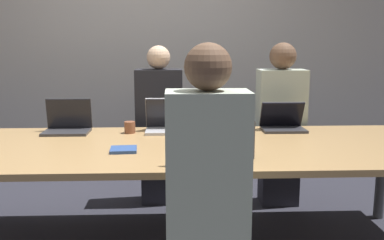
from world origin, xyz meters
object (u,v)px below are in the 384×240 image
person_far_right (280,127)px  bottle_far_center (206,122)px  laptop_near_midright (204,152)px  stapler (188,144)px  laptop_far_midleft (68,123)px  person_far_center (159,128)px  bottle_near_midright (248,139)px  laptop_far_right (283,122)px  laptop_far_center (167,122)px  cup_far_center (130,127)px  person_near_midright (207,192)px

person_far_right → bottle_far_center: 0.86m
person_far_right → laptop_near_midright: (-0.75, -1.27, 0.11)m
stapler → laptop_far_midleft: bearing=169.0°
stapler → person_far_center: bearing=122.2°
laptop_near_midright → bottle_near_midright: bottle_near_midright is taller
bottle_near_midright → laptop_near_midright: bearing=-158.4°
laptop_far_right → laptop_near_midright: (-0.68, -0.91, 0.00)m
laptop_far_right → bottle_far_center: size_ratio=1.47×
laptop_far_right → person_far_right: 0.37m
laptop_far_center → person_far_right: bearing=19.8°
bottle_far_center → stapler: size_ratio=1.46×
laptop_far_right → person_far_right: person_far_right is taller
cup_far_center → bottle_near_midright: bottle_near_midright is taller
stapler → laptop_far_center: bearing=124.7°
person_near_midright → bottle_near_midright: bearing=-121.6°
person_near_midright → stapler: (-0.07, 0.73, 0.07)m
laptop_far_midleft → laptop_near_midright: (0.98, -0.91, -0.01)m
person_far_right → laptop_far_right: bearing=-101.5°
person_far_right → laptop_far_center: 1.04m
bottle_far_center → stapler: 0.42m
person_far_right → cup_far_center: 1.32m
person_far_center → person_near_midright: 1.71m
bottle_far_center → person_near_midright: 1.12m
laptop_far_center → laptop_far_right: bearing=-0.1°
stapler → person_far_right: bearing=66.2°
bottle_far_center → laptop_near_midright: 0.77m
person_far_center → person_near_midright: size_ratio=0.98×
laptop_far_midleft → person_far_center: bearing=32.6°
cup_far_center → bottle_far_center: bottle_far_center is taller
person_far_center → cup_far_center: (-0.21, -0.49, 0.10)m
bottle_near_midright → stapler: 0.45m
person_far_center → cup_far_center: size_ratio=15.77×
laptop_far_right → person_far_center: bearing=156.0°
laptop_far_midleft → laptop_near_midright: bearing=-43.1°
person_near_midright → bottle_near_midright: size_ratio=5.16×
stapler → cup_far_center: bearing=151.3°
laptop_near_midright → laptop_far_right: bearing=-126.6°
person_near_midright → laptop_far_right: bearing=-118.6°
laptop_far_midleft → bottle_far_center: bearing=-7.9°
laptop_near_midright → stapler: bearing=-78.8°
laptop_far_midleft → person_far_right: 1.77m
laptop_near_midright → person_near_midright: bearing=89.1°
bottle_near_midright → cup_far_center: bearing=135.7°
laptop_far_center → stapler: (0.14, -0.53, -0.05)m
bottle_near_midright → laptop_far_right: bearing=63.1°
laptop_far_center → laptop_near_midright: size_ratio=0.96×
bottle_near_midright → laptop_far_midleft: bearing=147.1°
laptop_far_midleft → laptop_far_right: (1.66, 0.00, -0.01)m
laptop_far_midleft → person_far_center: (0.68, 0.44, -0.13)m
laptop_near_midright → stapler: size_ratio=2.19×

